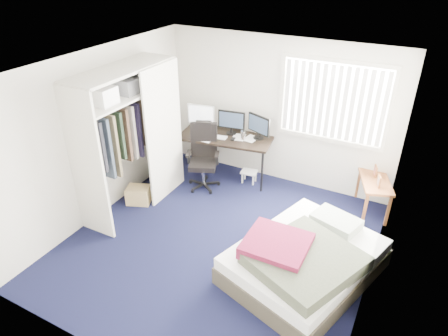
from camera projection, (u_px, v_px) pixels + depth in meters
ground at (219, 242)px, 5.69m from camera, size 4.20×4.20×0.00m
room_shell at (219, 148)px, 4.95m from camera, size 4.20×4.20×4.20m
window_assembly at (333, 102)px, 6.11m from camera, size 1.72×0.09×1.32m
closet at (128, 127)px, 5.91m from camera, size 0.64×1.84×2.22m
desk at (227, 134)px, 6.96m from camera, size 1.70×0.99×1.25m
office_chair at (204, 162)px, 6.85m from camera, size 0.70×0.70×1.14m
footstool at (249, 174)px, 7.05m from camera, size 0.29×0.25×0.22m
nightstand at (375, 184)px, 6.13m from camera, size 0.66×0.91×0.74m
bed at (304, 260)px, 4.99m from camera, size 1.92×2.23×0.63m
pine_box at (139, 195)px, 6.51m from camera, size 0.45×0.39×0.28m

